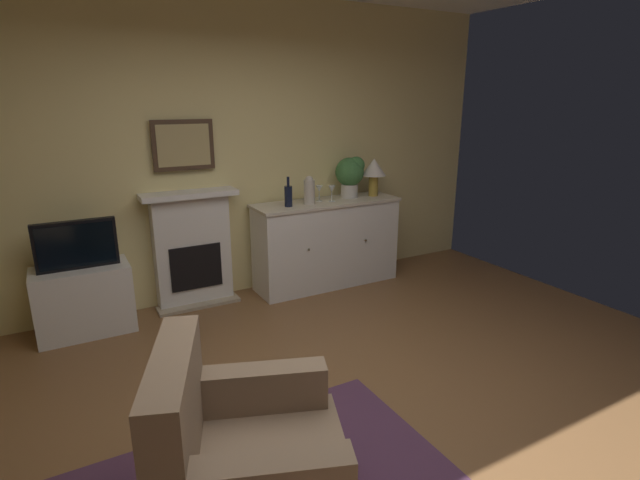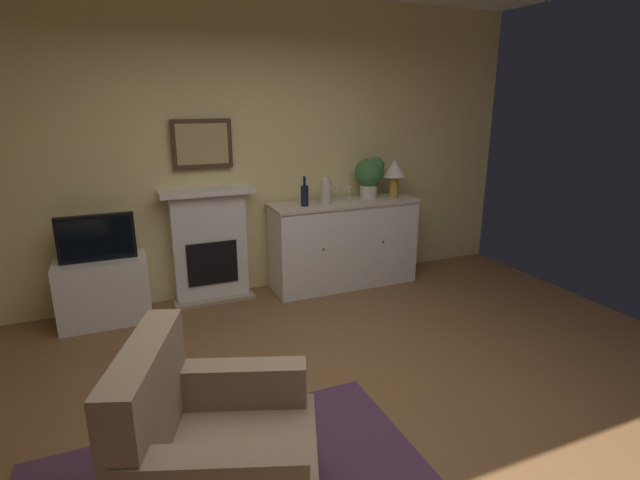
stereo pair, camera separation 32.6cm
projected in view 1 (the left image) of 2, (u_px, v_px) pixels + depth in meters
The scene contains 14 objects.
ground_plane at pixel (354, 429), 3.00m from camera, with size 6.13×4.90×0.10m, color brown.
wall_rear at pixel (219, 152), 4.62m from camera, with size 6.13×0.06×2.85m, color #EAD68C.
fireplace_unit at pixel (193, 249), 4.59m from camera, with size 0.87×0.30×1.10m.
framed_picture at pixel (183, 145), 4.36m from camera, with size 0.55×0.04×0.45m.
sideboard_cabinet at pixel (327, 243), 5.10m from camera, with size 1.55×0.49×0.90m.
table_lamp at pixel (374, 170), 5.16m from camera, with size 0.26×0.26×0.40m.
wine_bottle at pixel (288, 196), 4.69m from camera, with size 0.08×0.08×0.29m.
wine_glass_left at pixel (319, 190), 4.92m from camera, with size 0.07×0.07×0.16m.
wine_glass_center at pixel (332, 190), 4.92m from camera, with size 0.07×0.07×0.16m.
vase_decorative at pixel (309, 190), 4.79m from camera, with size 0.11×0.11×0.28m.
tv_cabinet at pixel (84, 300), 4.07m from camera, with size 0.75×0.42×0.58m.
tv_set at pixel (76, 245), 3.92m from camera, with size 0.62×0.07×0.40m.
potted_plant_small at pixel (351, 173), 5.09m from camera, with size 0.30×0.30×0.43m.
armchair at pixel (242, 460), 2.14m from camera, with size 1.02×0.99×0.92m.
Camera 1 is at (-1.42, -2.13, 1.92)m, focal length 27.28 mm.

